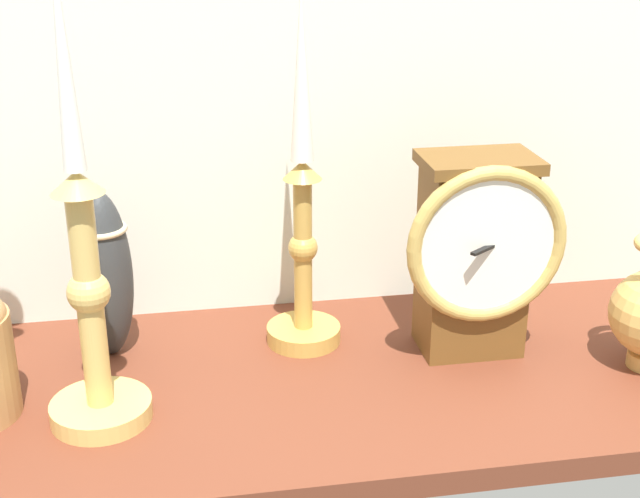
% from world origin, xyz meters
% --- Properties ---
extents(ground_plane, '(1.00, 0.36, 0.02)m').
position_xyz_m(ground_plane, '(0.00, 0.00, -0.01)').
color(ground_plane, brown).
extents(back_wall, '(1.20, 0.02, 0.65)m').
position_xyz_m(back_wall, '(0.00, 0.18, 0.33)').
color(back_wall, silver).
rests_on(back_wall, ground_plane).
extents(mantel_clock, '(0.17, 0.10, 0.22)m').
position_xyz_m(mantel_clock, '(0.17, 0.02, 0.11)').
color(mantel_clock, brown).
rests_on(mantel_clock, ground_plane).
extents(candlestick_tall_left, '(0.08, 0.08, 0.39)m').
position_xyz_m(candlestick_tall_left, '(-0.00, 0.08, 0.14)').
color(candlestick_tall_left, gold).
rests_on(candlestick_tall_left, ground_plane).
extents(candlestick_tall_center, '(0.09, 0.09, 0.45)m').
position_xyz_m(candlestick_tall_center, '(-0.21, -0.04, 0.13)').
color(candlestick_tall_center, '#D5B25E').
rests_on(candlestick_tall_center, ground_plane).
extents(tall_ceramic_vase, '(0.06, 0.06, 0.18)m').
position_xyz_m(tall_ceramic_vase, '(-0.21, 0.09, 0.09)').
color(tall_ceramic_vase, '#2F3234').
rests_on(tall_ceramic_vase, ground_plane).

